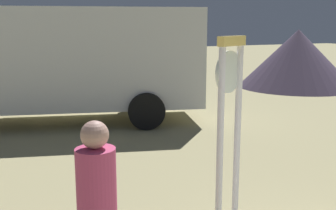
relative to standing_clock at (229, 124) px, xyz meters
name	(u,v)px	position (x,y,z in m)	size (l,w,h in m)	color
standing_clock	(229,124)	(0.00, 0.00, 0.00)	(0.43, 0.27, 2.40)	white
person_near_clock	(97,210)	(-1.55, -0.39, -0.50)	(0.34, 0.34, 1.75)	orange
box_truck_near	(73,61)	(-0.10, 6.98, 0.12)	(7.43, 4.10, 2.91)	silver
dome_tent	(297,59)	(9.37, 9.22, -0.32)	(4.61, 4.61, 2.32)	#45384E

